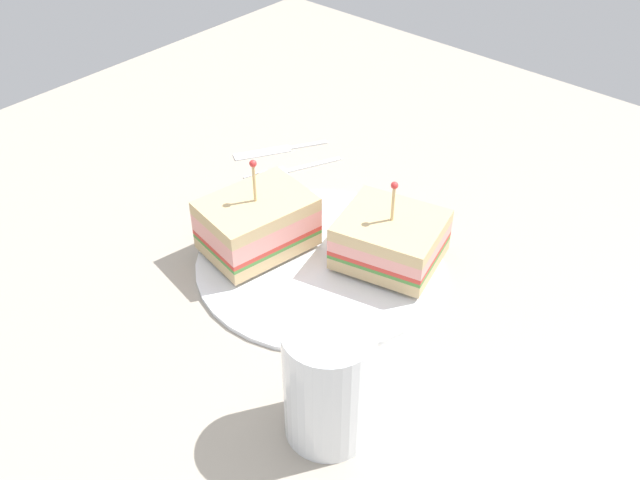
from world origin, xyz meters
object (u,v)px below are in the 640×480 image
fork (283,172)px  knife (276,150)px  sandwich_half_back (390,239)px  drink_glass (328,386)px  sandwich_half_front (257,223)px  plate (320,260)px

fork → knife: 5.01cm
sandwich_half_back → fork: (19.40, -5.28, -3.14)cm
drink_glass → fork: drink_glass is taller
sandwich_half_back → drink_glass: drink_glass is taller
sandwich_half_back → sandwich_half_front: bearing=32.2°
plate → sandwich_half_front: size_ratio=2.13×
plate → fork: size_ratio=2.14×
sandwich_half_back → drink_glass: 20.28cm
sandwich_half_front → drink_glass: 22.41cm
drink_glass → fork: size_ratio=0.91×
plate → sandwich_half_front: 7.16cm
sandwich_half_front → knife: bearing=-50.9°
sandwich_half_front → knife: sandwich_half_front is taller
plate → sandwich_half_front: bearing=25.6°
sandwich_half_front → fork: bearing=-55.8°
plate → knife: (18.14, -12.47, -0.30)cm
fork → sandwich_half_front: bearing=124.2°
plate → drink_glass: bearing=133.1°
drink_glass → sandwich_half_front: bearing=-31.1°
drink_glass → knife: bearing=-40.3°
sandwich_half_front → fork: sandwich_half_front is taller
sandwich_half_back → knife: 25.04cm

